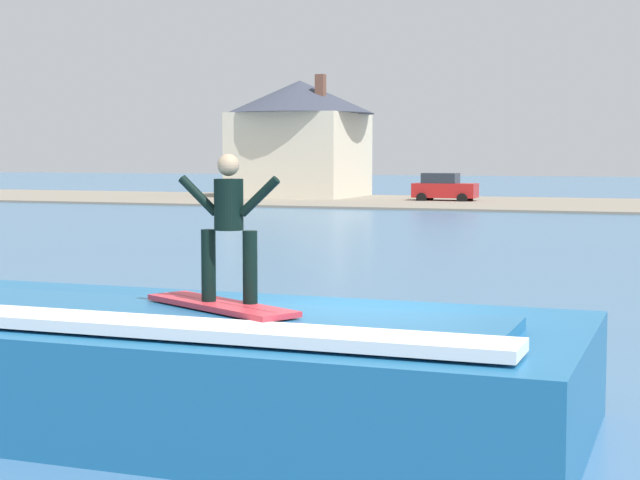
% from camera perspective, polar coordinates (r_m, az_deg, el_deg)
% --- Properties ---
extents(ground_plane, '(260.00, 260.00, 0.00)m').
position_cam_1_polar(ground_plane, '(12.28, 2.03, -9.55)').
color(ground_plane, teal).
extents(wave_crest, '(9.35, 3.93, 1.38)m').
position_cam_1_polar(wave_crest, '(11.86, -8.40, -6.90)').
color(wave_crest, '#1F659A').
rests_on(wave_crest, ground_plane).
extents(surfboard, '(2.14, 1.48, 0.06)m').
position_cam_1_polar(surfboard, '(11.17, -5.60, -3.66)').
color(surfboard, '#D8333F').
rests_on(surfboard, wave_crest).
extents(surfer, '(1.20, 0.32, 1.62)m').
position_cam_1_polar(surfer, '(11.07, -5.14, 1.13)').
color(surfer, black).
rests_on(surfer, surfboard).
extents(shoreline_bank, '(120.00, 16.28, 0.14)m').
position_cam_1_polar(shoreline_bank, '(61.46, 16.84, 1.86)').
color(shoreline_bank, gray).
rests_on(shoreline_bank, ground_plane).
extents(car_near_shore, '(3.94, 2.05, 1.86)m').
position_cam_1_polar(car_near_shore, '(64.18, 6.96, 2.93)').
color(car_near_shore, red).
rests_on(car_near_shore, ground_plane).
extents(house_with_chimney, '(10.19, 10.19, 8.31)m').
position_cam_1_polar(house_with_chimney, '(69.84, -1.12, 6.00)').
color(house_with_chimney, beige).
rests_on(house_with_chimney, ground_plane).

